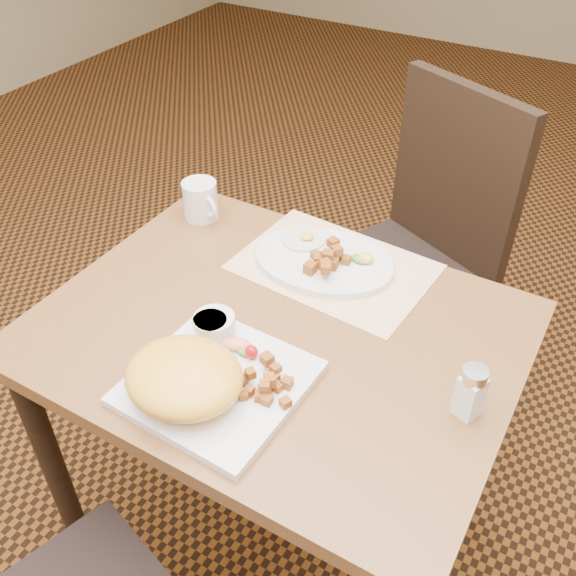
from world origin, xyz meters
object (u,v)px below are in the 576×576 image
at_px(salt_shaker, 471,391).
at_px(plate_square, 218,383).
at_px(chair_far, 418,243).
at_px(coffee_mug, 201,200).
at_px(table, 277,367).
at_px(plate_oval, 324,261).

bearing_deg(salt_shaker, plate_square, -157.62).
bearing_deg(chair_far, coffee_mug, 73.22).
relative_size(table, coffee_mug, 8.27).
bearing_deg(salt_shaker, chair_far, 115.06).
relative_size(plate_square, coffee_mug, 2.57).
distance_m(plate_square, plate_oval, 0.40).
distance_m(chair_far, plate_oval, 0.53).
xyz_separation_m(chair_far, plate_oval, (-0.06, -0.48, 0.22)).
bearing_deg(table, plate_square, -92.81).
bearing_deg(chair_far, table, 110.76).
height_order(table, coffee_mug, coffee_mug).
bearing_deg(coffee_mug, plate_oval, -3.88).
height_order(salt_shaker, coffee_mug, salt_shaker).
distance_m(table, salt_shaker, 0.41).
distance_m(chair_far, salt_shaker, 0.83).
relative_size(table, salt_shaker, 9.00).
bearing_deg(salt_shaker, coffee_mug, 160.28).
height_order(table, plate_square, plate_square).
bearing_deg(coffee_mug, chair_far, 48.82).
relative_size(table, plate_oval, 2.96).
height_order(table, salt_shaker, salt_shaker).
height_order(table, plate_oval, plate_oval).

